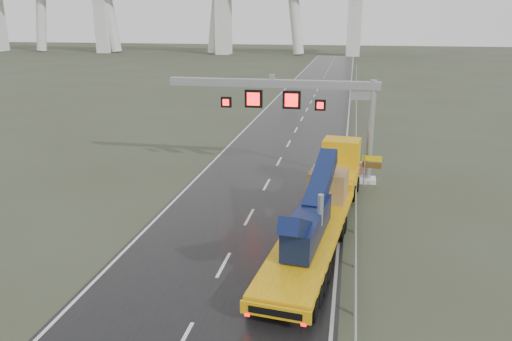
% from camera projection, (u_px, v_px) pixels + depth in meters
% --- Properties ---
extents(ground, '(400.00, 400.00, 0.00)m').
position_uv_depth(ground, '(198.00, 312.00, 19.79)').
color(ground, '#353A28').
rests_on(ground, ground).
extents(road, '(11.00, 200.00, 0.02)m').
position_uv_depth(road, '(302.00, 119.00, 57.32)').
color(road, black).
rests_on(road, ground).
extents(guardrail, '(0.20, 140.00, 1.40)m').
position_uv_depth(guardrail, '(356.00, 135.00, 46.63)').
color(guardrail, '#94989C').
rests_on(guardrail, ground).
extents(sign_gantry, '(14.90, 1.20, 7.42)m').
position_uv_depth(sign_gantry, '(302.00, 101.00, 34.64)').
color(sign_gantry, silver).
rests_on(sign_gantry, ground).
extents(heavy_haul_truck, '(4.50, 18.08, 4.21)m').
position_uv_depth(heavy_haul_truck, '(324.00, 197.00, 27.70)').
color(heavy_haul_truck, yellow).
rests_on(heavy_haul_truck, ground).
extents(exit_sign_pair, '(1.31, 0.22, 2.25)m').
position_uv_depth(exit_sign_pair, '(372.00, 165.00, 34.00)').
color(exit_sign_pair, '#93969B').
rests_on(exit_sign_pair, ground).
extents(striped_barrier, '(0.78, 0.61, 1.17)m').
position_uv_depth(striped_barrier, '(361.00, 170.00, 36.18)').
color(striped_barrier, red).
rests_on(striped_barrier, ground).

